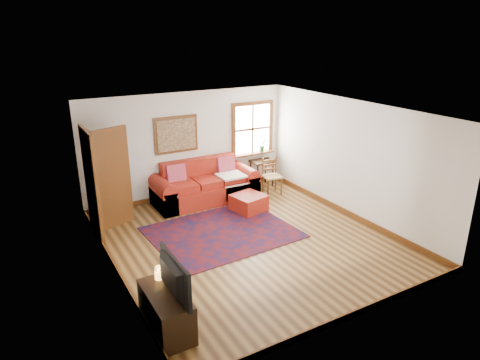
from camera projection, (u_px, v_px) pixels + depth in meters
ground at (248, 240)px, 8.20m from camera, size 5.50×5.50×0.00m
room_envelope at (248, 158)px, 7.66m from camera, size 5.04×5.54×2.52m
window at (254, 134)px, 10.81m from camera, size 1.18×0.20×1.38m
doorway at (103, 180)px, 8.27m from camera, size 0.89×1.08×2.14m
framed_artwork at (176, 135)px, 9.76m from camera, size 1.05×0.07×0.85m
persian_rug at (222, 232)px, 8.51m from camera, size 2.83×2.31×0.02m
red_leather_sofa at (205, 187)px, 10.05m from camera, size 2.42×1.00×0.95m
red_ottoman at (249, 203)px, 9.49m from camera, size 0.76×0.76×0.37m
side_table at (262, 165)px, 10.88m from camera, size 0.56×0.42×0.68m
ladder_back_chair at (271, 175)px, 10.42m from camera, size 0.47×0.45×0.88m
media_cabinet at (166, 311)px, 5.70m from camera, size 0.46×1.02×0.56m
television at (168, 278)px, 5.44m from camera, size 0.13×0.96×0.55m
candle_hurricane at (159, 273)px, 5.90m from camera, size 0.12×0.12×0.18m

